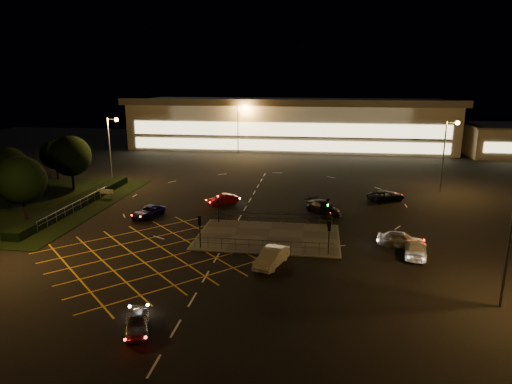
# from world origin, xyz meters

# --- Properties ---
(ground) EXTENTS (180.00, 180.00, 0.00)m
(ground) POSITION_xyz_m (0.00, 0.00, 0.00)
(ground) COLOR black
(ground) RESTS_ON ground
(pedestrian_island) EXTENTS (14.00, 9.00, 0.12)m
(pedestrian_island) POSITION_xyz_m (2.00, -2.00, 0.06)
(pedestrian_island) COLOR #4C4944
(pedestrian_island) RESTS_ON ground
(grass_verge) EXTENTS (18.00, 30.00, 0.08)m
(grass_verge) POSITION_xyz_m (-28.00, 6.00, 0.04)
(grass_verge) COLOR black
(grass_verge) RESTS_ON ground
(hedge) EXTENTS (2.00, 26.00, 1.00)m
(hedge) POSITION_xyz_m (-23.00, 6.00, 0.50)
(hedge) COLOR black
(hedge) RESTS_ON ground
(supermarket) EXTENTS (72.00, 26.50, 10.50)m
(supermarket) POSITION_xyz_m (0.00, 61.95, 5.31)
(supermarket) COLOR beige
(supermarket) RESTS_ON ground
(retail_unit_a) EXTENTS (18.80, 14.80, 6.35)m
(retail_unit_a) POSITION_xyz_m (46.00, 53.97, 3.21)
(retail_unit_a) COLOR beige
(retail_unit_a) RESTS_ON ground
(streetlight_nw) EXTENTS (1.78, 0.56, 10.03)m
(streetlight_nw) POSITION_xyz_m (-23.56, 18.00, 6.56)
(streetlight_nw) COLOR slate
(streetlight_nw) RESTS_ON ground
(streetlight_ne) EXTENTS (1.78, 0.56, 10.03)m
(streetlight_ne) POSITION_xyz_m (24.44, 20.00, 6.56)
(streetlight_ne) COLOR slate
(streetlight_ne) RESTS_ON ground
(streetlight_far_left) EXTENTS (1.78, 0.56, 10.03)m
(streetlight_far_left) POSITION_xyz_m (-9.56, 48.00, 6.56)
(streetlight_far_left) COLOR slate
(streetlight_far_left) RESTS_ON ground
(streetlight_far_right) EXTENTS (1.78, 0.56, 10.03)m
(streetlight_far_right) POSITION_xyz_m (30.44, 50.00, 6.56)
(streetlight_far_right) COLOR slate
(streetlight_far_right) RESTS_ON ground
(signal_sw) EXTENTS (0.28, 0.30, 3.15)m
(signal_sw) POSITION_xyz_m (-4.00, -5.99, 2.37)
(signal_sw) COLOR black
(signal_sw) RESTS_ON pedestrian_island
(signal_se) EXTENTS (0.28, 0.30, 3.15)m
(signal_se) POSITION_xyz_m (8.00, -5.99, 2.37)
(signal_se) COLOR black
(signal_se) RESTS_ON pedestrian_island
(signal_nw) EXTENTS (0.28, 0.30, 3.15)m
(signal_nw) POSITION_xyz_m (-4.00, 1.99, 2.37)
(signal_nw) COLOR black
(signal_nw) RESTS_ON pedestrian_island
(signal_ne) EXTENTS (0.28, 0.30, 3.15)m
(signal_ne) POSITION_xyz_m (8.00, 1.99, 2.37)
(signal_ne) COLOR black
(signal_ne) RESTS_ON pedestrian_island
(tree_b) EXTENTS (5.40, 5.40, 7.35)m
(tree_b) POSITION_xyz_m (-32.00, 6.00, 4.64)
(tree_b) COLOR black
(tree_b) RESTS_ON ground
(tree_c) EXTENTS (5.76, 5.76, 7.84)m
(tree_c) POSITION_xyz_m (-28.00, 14.00, 4.95)
(tree_c) COLOR black
(tree_c) RESTS_ON ground
(tree_d) EXTENTS (4.68, 4.68, 6.37)m
(tree_d) POSITION_xyz_m (-34.00, 20.00, 4.02)
(tree_d) COLOR black
(tree_d) RESTS_ON ground
(tree_e) EXTENTS (5.40, 5.40, 7.35)m
(tree_e) POSITION_xyz_m (-26.00, 0.00, 4.64)
(tree_e) COLOR black
(tree_e) RESTS_ON ground
(car_near_silver) EXTENTS (2.58, 3.92, 1.24)m
(car_near_silver) POSITION_xyz_m (-4.35, -20.56, 0.62)
(car_near_silver) COLOR #A7A8AE
(car_near_silver) RESTS_ON ground
(car_queue_white) EXTENTS (2.93, 4.88, 1.52)m
(car_queue_white) POSITION_xyz_m (3.11, -9.00, 0.76)
(car_queue_white) COLOR silver
(car_queue_white) RESTS_ON ground
(car_left_blue) EXTENTS (3.31, 4.94, 1.26)m
(car_left_blue) POSITION_xyz_m (-12.66, 3.02, 0.63)
(car_left_blue) COLOR #0D0B43
(car_left_blue) RESTS_ON ground
(car_far_dkgrey) EXTENTS (4.86, 5.34, 1.50)m
(car_far_dkgrey) POSITION_xyz_m (7.56, 7.13, 0.75)
(car_far_dkgrey) COLOR black
(car_far_dkgrey) RESTS_ON ground
(car_right_silver) EXTENTS (4.67, 2.52, 1.51)m
(car_right_silver) POSITION_xyz_m (14.92, -2.86, 0.75)
(car_right_silver) COLOR #B5B7BD
(car_right_silver) RESTS_ON ground
(car_circ_red) EXTENTS (3.91, 3.45, 1.28)m
(car_circ_red) POSITION_xyz_m (-5.09, 9.54, 0.64)
(car_circ_red) COLOR maroon
(car_circ_red) RESTS_ON ground
(car_east_grey) EXTENTS (5.50, 4.56, 1.40)m
(car_east_grey) POSITION_xyz_m (15.75, 14.07, 0.70)
(car_east_grey) COLOR black
(car_east_grey) RESTS_ON ground
(car_approach_white) EXTENTS (2.75, 4.99, 1.37)m
(car_approach_white) POSITION_xyz_m (15.85, -5.15, 0.69)
(car_approach_white) COLOR silver
(car_approach_white) RESTS_ON ground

